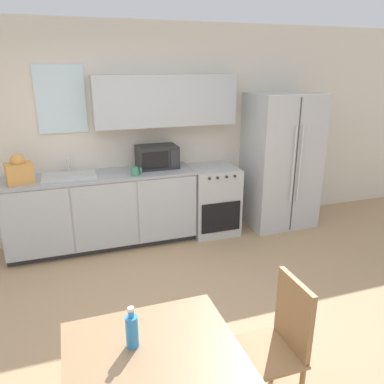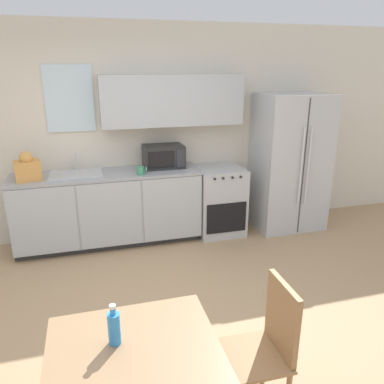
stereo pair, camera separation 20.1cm
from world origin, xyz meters
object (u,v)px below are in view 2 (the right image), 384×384
at_px(refrigerator, 289,162).
at_px(dining_table, 135,367).
at_px(dining_chair_side, 268,340).
at_px(drink_bottle, 114,327).
at_px(oven_range, 218,200).
at_px(coffee_mug, 141,170).
at_px(microwave, 164,156).

height_order(refrigerator, dining_table, refrigerator).
distance_m(dining_chair_side, drink_bottle, 0.98).
height_order(oven_range, dining_chair_side, dining_chair_side).
height_order(refrigerator, dining_chair_side, refrigerator).
xyz_separation_m(dining_table, drink_bottle, (-0.09, 0.08, 0.22)).
height_order(dining_chair_side, drink_bottle, drink_bottle).
relative_size(refrigerator, coffee_mug, 14.85).
bearing_deg(refrigerator, microwave, 174.91).
xyz_separation_m(microwave, dining_chair_side, (0.08, -2.88, -0.54)).
bearing_deg(dining_chair_side, coffee_mug, 9.63).
bearing_deg(coffee_mug, drink_bottle, -101.25).
xyz_separation_m(refrigerator, dining_chair_side, (-1.64, -2.73, -0.38)).
distance_m(coffee_mug, drink_bottle, 2.66).
relative_size(refrigerator, dining_chair_side, 1.98).
bearing_deg(dining_table, dining_chair_side, 5.22).
height_order(microwave, coffee_mug, microwave).
relative_size(microwave, dining_table, 0.55).
height_order(coffee_mug, dining_chair_side, coffee_mug).
distance_m(refrigerator, drink_bottle, 3.75).
bearing_deg(dining_table, coffee_mug, 80.97).
bearing_deg(dining_table, microwave, 75.59).
distance_m(microwave, dining_table, 3.09).
bearing_deg(dining_chair_side, dining_table, 95.82).
distance_m(oven_range, dining_table, 3.21).
bearing_deg(dining_chair_side, oven_range, -12.39).
bearing_deg(refrigerator, oven_range, 177.82).
height_order(refrigerator, drink_bottle, refrigerator).
height_order(microwave, drink_bottle, microwave).
bearing_deg(dining_chair_side, refrigerator, -30.47).
distance_m(oven_range, drink_bottle, 3.20).
relative_size(oven_range, dining_chair_side, 0.98).
height_order(oven_range, drink_bottle, drink_bottle).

